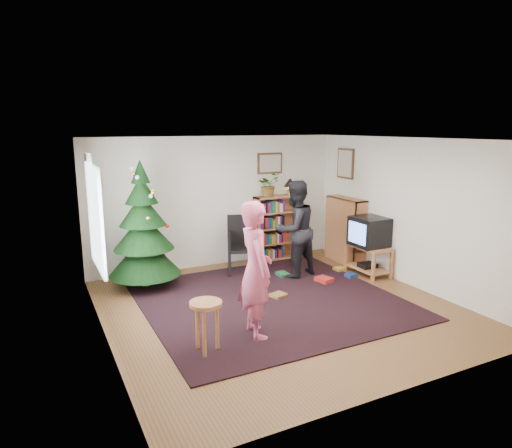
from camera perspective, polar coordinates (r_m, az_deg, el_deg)
name	(u,v)px	position (r m, az deg, el deg)	size (l,w,h in m)	color
floor	(279,307)	(7.01, 2.94, -10.37)	(5.00, 5.00, 0.00)	brown
ceiling	(281,139)	(6.48, 3.18, 10.53)	(5.00, 5.00, 0.00)	white
wall_back	(217,202)	(8.85, -4.94, 2.80)	(5.00, 0.02, 2.50)	silver
wall_front	(407,276)	(4.70, 18.32, -6.23)	(5.00, 0.02, 2.50)	silver
wall_left	(101,246)	(5.85, -18.81, -2.68)	(0.02, 5.00, 2.50)	silver
wall_right	(409,212)	(8.14, 18.58, 1.38)	(0.02, 5.00, 2.50)	silver
rug	(270,300)	(7.25, 1.76, -9.49)	(3.80, 3.60, 0.02)	black
window_pane	(95,217)	(6.38, -19.45, 0.78)	(0.04, 1.20, 1.40)	silver
curtain	(92,209)	(7.07, -19.86, 1.80)	(0.06, 0.35, 1.60)	white
picture_back	(270,163)	(9.23, 1.75, 7.60)	(0.55, 0.03, 0.42)	#4C3319
picture_right	(346,164)	(9.34, 11.14, 7.43)	(0.03, 0.50, 0.60)	#4C3319
christmas_tree	(144,235)	(7.81, -13.87, -1.40)	(1.19, 1.19, 2.16)	#3F2816
bookshelf_back	(277,227)	(9.35, 2.62, -0.33)	(0.95, 0.30, 1.30)	#A5673B
bookshelf_right	(345,230)	(9.25, 11.11, -0.68)	(0.30, 0.95, 1.30)	#A5673B
tv_stand	(368,258)	(8.62, 13.81, -4.11)	(0.47, 0.84, 0.55)	#A5673B
crt_tv	(369,232)	(8.50, 13.97, -0.92)	(0.56, 0.60, 0.53)	black
armchair	(241,242)	(8.51, -1.93, -2.22)	(0.75, 0.77, 1.05)	black
stool	(206,313)	(5.55, -6.28, -11.04)	(0.39, 0.39, 0.65)	#A5673B
person_standing	(256,270)	(5.82, -0.06, -5.76)	(0.65, 0.43, 1.78)	#CA5073
person_by_chair	(295,229)	(8.17, 4.87, -0.67)	(0.85, 0.66, 1.75)	black
potted_plant	(268,185)	(9.10, 1.57, 4.93)	(0.43, 0.37, 0.48)	gray
table_lamp	(290,183)	(9.35, 4.28, 5.07)	(0.26, 0.26, 0.35)	#A57F33
floor_clutter	(316,278)	(8.19, 7.51, -6.76)	(1.90, 1.08, 0.08)	#A51E19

